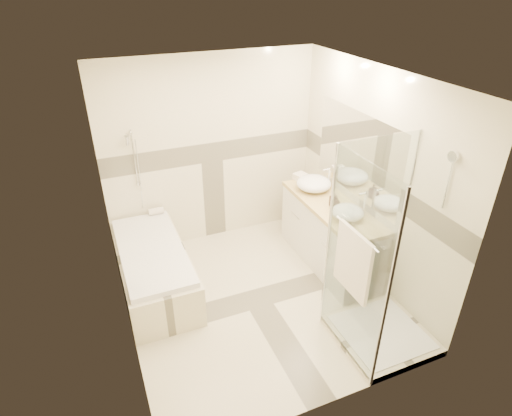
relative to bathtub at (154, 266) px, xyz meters
name	(u,v)px	position (x,y,z in m)	size (l,w,h in m)	color
room	(261,202)	(1.08, -0.64, 0.95)	(2.82, 3.02, 2.52)	beige
bathtub	(154,266)	(0.00, 0.00, 0.00)	(0.75, 1.70, 0.56)	beige
vanity	(330,234)	(2.15, -0.35, 0.12)	(0.58, 1.62, 0.85)	silver
shower_enclosure	(373,298)	(1.86, -1.62, 0.20)	(0.96, 0.93, 2.04)	beige
vessel_sink_near	(314,183)	(2.13, 0.09, 0.63)	(0.44, 0.44, 0.18)	white
vessel_sink_far	(348,212)	(2.13, -0.69, 0.62)	(0.37, 0.37, 0.15)	white
faucet_near	(329,176)	(2.35, 0.09, 0.70)	(0.11, 0.03, 0.27)	silver
faucet_far	(365,201)	(2.35, -0.69, 0.71)	(0.12, 0.03, 0.30)	silver
amenity_bottle_a	(333,199)	(2.13, -0.38, 0.63)	(0.08, 0.08, 0.18)	black
amenity_bottle_b	(335,202)	(2.13, -0.42, 0.62)	(0.12, 0.12, 0.16)	black
folded_towels	(303,178)	(2.13, 0.37, 0.58)	(0.16, 0.26, 0.08)	white
rolled_towel	(156,211)	(0.21, 0.76, 0.30)	(0.09, 0.09, 0.19)	white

